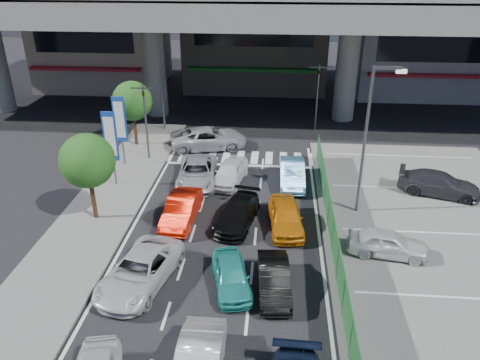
# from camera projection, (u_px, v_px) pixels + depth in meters

# --- Properties ---
(ground) EXTENTS (120.00, 120.00, 0.00)m
(ground) POSITION_uv_depth(u_px,v_px,m) (216.00, 271.00, 20.96)
(ground) COLOR black
(ground) RESTS_ON ground
(parking_lot) EXTENTS (12.00, 28.00, 0.06)m
(parking_lot) POSITION_uv_depth(u_px,v_px,m) (454.00, 257.00, 21.90)
(parking_lot) COLOR #5B5A58
(parking_lot) RESTS_ON ground
(sidewalk_left) EXTENTS (4.00, 30.00, 0.12)m
(sidewalk_left) POSITION_uv_depth(u_px,v_px,m) (96.00, 218.00, 25.04)
(sidewalk_left) COLOR #5B5A58
(sidewalk_left) RESTS_ON ground
(fence_run) EXTENTS (0.16, 22.00, 1.80)m
(fence_run) POSITION_uv_depth(u_px,v_px,m) (335.00, 247.00, 21.05)
(fence_run) COLOR #1E5928
(fence_run) RESTS_ON ground
(expressway) EXTENTS (64.00, 14.00, 10.75)m
(expressway) POSITION_uv_depth(u_px,v_px,m) (250.00, 10.00, 36.79)
(expressway) COLOR slate
(expressway) RESTS_ON ground
(building_west) EXTENTS (12.00, 10.90, 13.00)m
(building_west) POSITION_uv_depth(u_px,v_px,m) (100.00, 21.00, 47.92)
(building_west) COLOR #A79C87
(building_west) RESTS_ON ground
(building_center) EXTENTS (14.00, 10.90, 15.00)m
(building_center) POSITION_uv_depth(u_px,v_px,m) (257.00, 11.00, 47.16)
(building_center) COLOR gray
(building_center) RESTS_ON ground
(building_east) EXTENTS (12.00, 10.90, 12.00)m
(building_east) POSITION_uv_depth(u_px,v_px,m) (419.00, 30.00, 45.72)
(building_east) COLOR gray
(building_east) RESTS_ON ground
(traffic_light_left) EXTENTS (1.60, 1.24, 5.20)m
(traffic_light_left) POSITION_uv_depth(u_px,v_px,m) (144.00, 104.00, 30.43)
(traffic_light_left) COLOR #595B60
(traffic_light_left) RESTS_ON ground
(traffic_light_right) EXTENTS (1.60, 1.24, 5.20)m
(traffic_light_right) POSITION_uv_depth(u_px,v_px,m) (318.00, 81.00, 35.81)
(traffic_light_right) COLOR #595B60
(traffic_light_right) RESTS_ON ground
(street_lamp_right) EXTENTS (1.65, 0.22, 8.00)m
(street_lamp_right) POSITION_uv_depth(u_px,v_px,m) (370.00, 130.00, 23.69)
(street_lamp_right) COLOR #595B60
(street_lamp_right) RESTS_ON ground
(street_lamp_left) EXTENTS (1.65, 0.22, 8.00)m
(street_lamp_left) POSITION_uv_depth(u_px,v_px,m) (163.00, 71.00, 35.44)
(street_lamp_left) COLOR #595B60
(street_lamp_left) RESTS_ON ground
(signboard_near) EXTENTS (0.80, 0.14, 4.70)m
(signboard_near) POSITION_uv_depth(u_px,v_px,m) (111.00, 139.00, 27.31)
(signboard_near) COLOR #595B60
(signboard_near) RESTS_ON ground
(signboard_far) EXTENTS (0.80, 0.14, 4.70)m
(signboard_far) POSITION_uv_depth(u_px,v_px,m) (120.00, 122.00, 30.02)
(signboard_far) COLOR #595B60
(signboard_far) RESTS_ON ground
(tree_near) EXTENTS (2.80, 2.80, 4.80)m
(tree_near) POSITION_uv_depth(u_px,v_px,m) (87.00, 161.00, 23.57)
(tree_near) COLOR #382314
(tree_near) RESTS_ON ground
(tree_far) EXTENTS (2.80, 2.80, 4.80)m
(tree_far) POSITION_uv_depth(u_px,v_px,m) (132.00, 101.00, 33.03)
(tree_far) COLOR #382314
(tree_far) RESTS_ON ground
(sedan_white_mid_left) EXTENTS (3.34, 5.35, 1.38)m
(sedan_white_mid_left) POSITION_uv_depth(u_px,v_px,m) (140.00, 271.00, 19.86)
(sedan_white_mid_left) COLOR silver
(sedan_white_mid_left) RESTS_ON ground
(taxi_teal_mid) EXTENTS (2.25, 3.83, 1.22)m
(taxi_teal_mid) POSITION_uv_depth(u_px,v_px,m) (231.00, 275.00, 19.71)
(taxi_teal_mid) COLOR teal
(taxi_teal_mid) RESTS_ON ground
(hatch_black_mid_right) EXTENTS (1.58, 3.79, 1.22)m
(hatch_black_mid_right) POSITION_uv_depth(u_px,v_px,m) (274.00, 280.00, 19.46)
(hatch_black_mid_right) COLOR black
(hatch_black_mid_right) RESTS_ON ground
(taxi_orange_left) EXTENTS (1.67, 4.22, 1.37)m
(taxi_orange_left) POSITION_uv_depth(u_px,v_px,m) (182.00, 209.00, 24.62)
(taxi_orange_left) COLOR red
(taxi_orange_left) RESTS_ON ground
(sedan_black_mid) EXTENTS (2.51, 4.51, 1.24)m
(sedan_black_mid) POSITION_uv_depth(u_px,v_px,m) (237.00, 214.00, 24.33)
(sedan_black_mid) COLOR black
(sedan_black_mid) RESTS_ON ground
(taxi_orange_right) EXTENTS (2.05, 4.20, 1.38)m
(taxi_orange_right) POSITION_uv_depth(u_px,v_px,m) (286.00, 216.00, 23.94)
(taxi_orange_right) COLOR orange
(taxi_orange_right) RESTS_ON ground
(wagon_silver_front_left) EXTENTS (2.73, 5.15, 1.38)m
(wagon_silver_front_left) POSITION_uv_depth(u_px,v_px,m) (197.00, 173.00, 28.64)
(wagon_silver_front_left) COLOR #A5A7AD
(wagon_silver_front_left) RESTS_ON ground
(sedan_white_front_mid) EXTENTS (2.32, 4.22, 1.36)m
(sedan_white_front_mid) POSITION_uv_depth(u_px,v_px,m) (230.00, 172.00, 28.75)
(sedan_white_front_mid) COLOR white
(sedan_white_front_mid) RESTS_ON ground
(kei_truck_front_right) EXTENTS (1.53, 4.21, 1.38)m
(kei_truck_front_right) POSITION_uv_depth(u_px,v_px,m) (292.00, 173.00, 28.57)
(kei_truck_front_right) COLOR #5A97CB
(kei_truck_front_right) RESTS_ON ground
(crossing_wagon_silver) EXTENTS (5.95, 3.83, 1.53)m
(crossing_wagon_silver) POSITION_uv_depth(u_px,v_px,m) (209.00, 138.00, 33.76)
(crossing_wagon_silver) COLOR #AAACB2
(crossing_wagon_silver) RESTS_ON ground
(parked_sedan_white) EXTENTS (3.87, 2.01, 1.26)m
(parked_sedan_white) POSITION_uv_depth(u_px,v_px,m) (388.00, 243.00, 21.75)
(parked_sedan_white) COLOR silver
(parked_sedan_white) RESTS_ON parking_lot
(parked_sedan_dgrey) EXTENTS (4.94, 3.13, 1.33)m
(parked_sedan_dgrey) POSITION_uv_depth(u_px,v_px,m) (439.00, 184.00, 27.23)
(parked_sedan_dgrey) COLOR #2F2E33
(parked_sedan_dgrey) RESTS_ON parking_lot
(traffic_cone) EXTENTS (0.40, 0.40, 0.63)m
(traffic_cone) POSITION_uv_depth(u_px,v_px,m) (332.00, 210.00, 25.12)
(traffic_cone) COLOR #F8300D
(traffic_cone) RESTS_ON parking_lot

